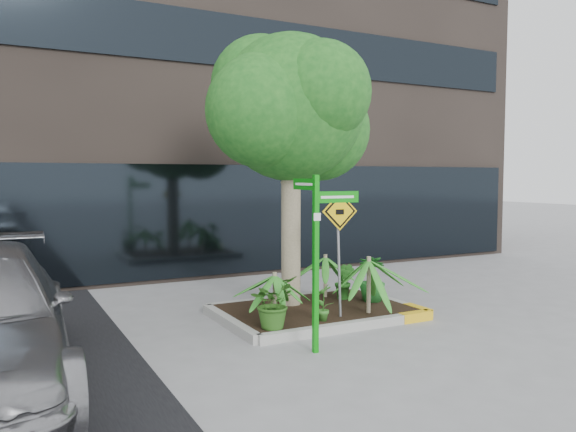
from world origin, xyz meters
name	(u,v)px	position (x,y,z in m)	size (l,w,h in m)	color
ground	(314,321)	(0.00, 0.00, 0.00)	(80.00, 80.00, 0.00)	gray
building	(185,5)	(0.50, 8.50, 7.50)	(18.00, 8.00, 15.00)	#2D2621
planter	(318,310)	(0.23, 0.27, 0.10)	(3.35, 2.36, 0.15)	#9E9E99
tree	(290,108)	(-0.06, 0.74, 3.61)	(3.29, 2.92, 4.94)	tan
palm_front	(369,260)	(0.79, -0.44, 1.03)	(1.06, 1.06, 1.18)	tan
palm_left	(275,275)	(-0.72, 0.03, 0.83)	(0.82, 0.82, 0.91)	tan
palm_back	(325,257)	(0.80, 0.95, 0.90)	(0.91, 0.91, 1.01)	tan
shrub_a	(273,302)	(-1.04, -0.55, 0.54)	(0.70, 0.70, 0.77)	#275618
shrub_b	(372,278)	(1.36, 0.25, 0.57)	(0.47, 0.47, 0.84)	#1E6422
shrub_c	(323,302)	(-0.14, -0.53, 0.45)	(0.31, 0.31, 0.60)	#317424
shrub_d	(345,281)	(1.00, 0.60, 0.49)	(0.37, 0.37, 0.68)	#24681E
street_sign_post	(317,243)	(-0.78, -1.42, 1.51)	(0.72, 0.71, 2.44)	#0D9110
cattle_sign	(339,233)	(0.23, -0.40, 1.52)	(0.62, 0.18, 2.02)	slate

